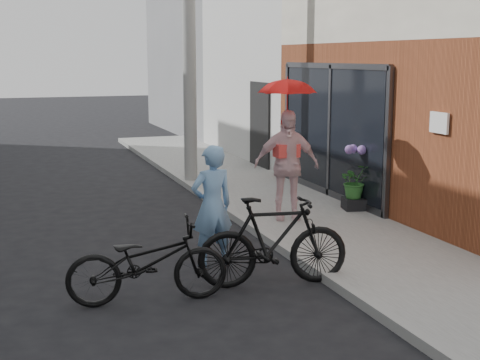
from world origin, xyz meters
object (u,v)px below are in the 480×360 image
bike_left (147,262)px  kimono_woman (286,165)px  officer (212,206)px  planter (354,204)px  bike_right (273,242)px  utility_pole (189,20)px

bike_left → kimono_woman: bearing=-40.8°
bike_left → kimono_woman: size_ratio=1.01×
officer → kimono_woman: size_ratio=0.91×
officer → planter: size_ratio=4.29×
officer → planter: officer is taller
bike_right → kimono_woman: kimono_woman is taller
bike_right → kimono_woman: 3.00m
utility_pole → kimono_woman: (0.51, -3.95, -2.49)m
bike_right → planter: (2.73, 2.85, -0.34)m
utility_pole → officer: 6.33m
kimono_woman → planter: bearing=23.5°
officer → bike_right: bearing=105.1°
bike_right → planter: size_ratio=4.88×
officer → bike_left: 1.56m
bike_right → kimono_woman: bearing=-17.8°
utility_pole → planter: (1.90, -3.75, -3.28)m
planter → kimono_woman: bearing=-171.6°
officer → bike_right: (0.45, -1.02, -0.26)m
utility_pole → bike_left: (-2.38, -6.64, -3.02)m
bike_right → officer: bearing=32.8°
bike_left → kimono_woman: (2.88, 2.69, 0.54)m
utility_pole → planter: utility_pole is taller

